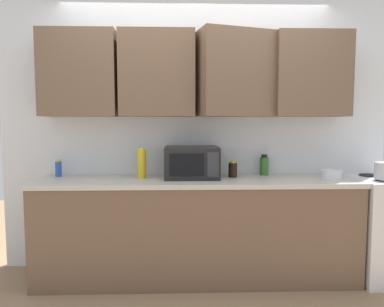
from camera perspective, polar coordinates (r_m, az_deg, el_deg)
The scene contains 8 objects.
wall_back_with_cabinets at distance 3.32m, azimuth 0.61°, elevation 8.22°, with size 3.67×0.50×2.60m.
counter_run at distance 3.22m, azimuth 0.76°, elevation -12.00°, with size 2.80×0.63×0.90m.
microwave at distance 3.15m, azimuth -0.03°, elevation -1.45°, with size 0.48×0.37×0.28m.
bottle_yellow_mustard at distance 3.18m, azimuth -8.13°, elevation -1.62°, with size 0.08×0.08×0.27m.
bottle_blue_cleaner at distance 3.48m, azimuth -20.75°, elevation -2.27°, with size 0.06×0.06×0.15m.
bottle_green_oil at distance 3.41m, azimuth 11.56°, elevation -1.91°, with size 0.08×0.08×0.19m.
bottle_soy_dark at distance 3.24m, azimuth 6.59°, elevation -2.60°, with size 0.08×0.08×0.15m.
bowl_ceramic_small at distance 3.36m, azimuth 21.57°, elevation -3.13°, with size 0.18×0.18×0.08m, color silver.
Camera 1 is at (-0.14, -3.38, 1.39)m, focal length 33.04 mm.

